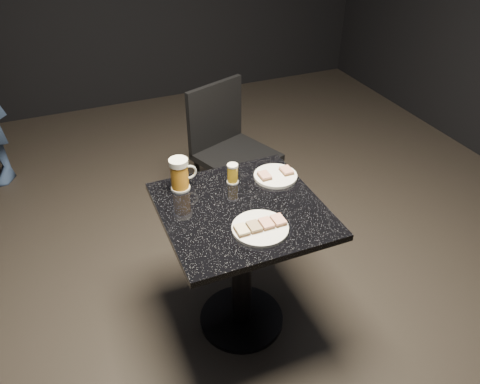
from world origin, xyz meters
name	(u,v)px	position (x,y,z in m)	size (l,w,h in m)	color
floor	(241,319)	(0.00, 0.00, 0.00)	(6.00, 6.00, 0.00)	black
plate_large	(260,228)	(0.01, -0.17, 0.76)	(0.24, 0.24, 0.01)	white
plate_small	(275,176)	(0.24, 0.16, 0.76)	(0.21, 0.21, 0.01)	white
table	(242,248)	(0.00, 0.00, 0.51)	(0.70, 0.70, 0.75)	black
beer_mug	(180,174)	(-0.20, 0.24, 0.83)	(0.13, 0.09, 0.16)	silver
beer_tumbler	(233,174)	(0.04, 0.20, 0.80)	(0.06, 0.06, 0.10)	silver
chair	(229,146)	(0.31, 0.94, 0.50)	(0.56, 0.56, 0.89)	black
canapes_on_plate_large	(260,225)	(0.01, -0.17, 0.77)	(0.22, 0.07, 0.02)	#4C3521
canapes_on_plate_small	(276,173)	(0.24, 0.16, 0.77)	(0.17, 0.07, 0.02)	#4C3521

